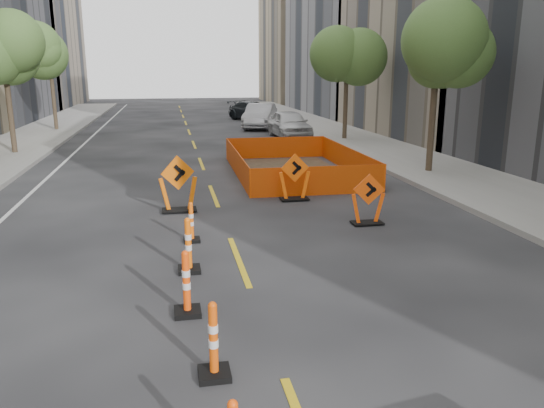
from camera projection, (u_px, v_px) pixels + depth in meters
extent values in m
plane|color=black|center=(277.00, 359.00, 7.34)|extent=(140.00, 140.00, 0.00)
cube|color=gray|center=(443.00, 172.00, 20.42)|extent=(4.00, 90.00, 0.15)
cube|color=gray|center=(7.00, 8.00, 54.58)|extent=(12.00, 20.00, 20.00)
cube|color=gray|center=(477.00, 16.00, 31.42)|extent=(12.00, 16.00, 14.00)
cube|color=tan|center=(317.00, 35.00, 64.27)|extent=(12.00, 14.00, 16.00)
cylinder|color=#382B1E|center=(11.00, 121.00, 24.41)|extent=(0.24, 0.24, 3.15)
sphere|color=#4A6D2E|center=(3.00, 54.00, 23.67)|extent=(2.80, 2.80, 2.80)
cylinder|color=#382B1E|center=(54.00, 107.00, 33.92)|extent=(0.24, 0.24, 3.15)
sphere|color=#4A6D2E|center=(50.00, 59.00, 33.18)|extent=(2.80, 2.80, 2.80)
cylinder|color=#382B1E|center=(431.00, 133.00, 19.93)|extent=(0.24, 0.24, 3.15)
sphere|color=#4A6D2E|center=(437.00, 51.00, 19.20)|extent=(2.80, 2.80, 2.80)
cylinder|color=#382B1E|center=(345.00, 112.00, 29.44)|extent=(0.24, 0.24, 3.15)
sphere|color=#4A6D2E|center=(347.00, 57.00, 28.71)|extent=(2.80, 2.80, 2.80)
imported|color=silver|center=(289.00, 124.00, 31.06)|extent=(2.02, 4.73, 1.59)
imported|color=#A7A7AC|center=(260.00, 116.00, 36.06)|extent=(3.25, 5.26, 1.64)
imported|color=black|center=(252.00, 111.00, 41.47)|extent=(3.83, 5.42, 1.46)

